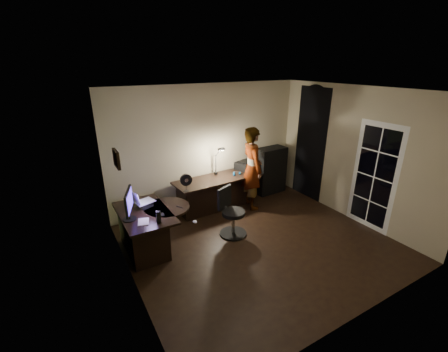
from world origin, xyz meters
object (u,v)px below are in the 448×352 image
monitor (128,209)px  cabinet (270,170)px  office_chair (233,213)px  person (252,168)px  desk_right (218,193)px  desk_left (146,231)px

monitor → cabinet: bearing=37.4°
cabinet → office_chair: bearing=-148.7°
person → desk_right: bearing=77.5°
cabinet → monitor: 3.87m
monitor → office_chair: 1.91m
cabinet → person: 1.05m
cabinet → office_chair: cabinet is taller
desk_left → desk_right: bearing=22.2°
desk_right → monitor: monitor is taller
cabinet → monitor: cabinet is taller
desk_right → desk_left: bearing=-160.1°
desk_left → monitor: (-0.27, -0.14, 0.55)m
monitor → office_chair: (1.84, -0.19, -0.46)m
desk_right → office_chair: office_chair is taller
office_chair → person: person is taller
office_chair → monitor: bearing=150.8°
cabinet → monitor: size_ratio=2.11×
cabinet → monitor: bearing=-166.8°
office_chair → person: (0.98, 0.82, 0.45)m
desk_left → cabinet: cabinet is taller
desk_left → monitor: 0.63m
desk_right → cabinet: 1.60m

